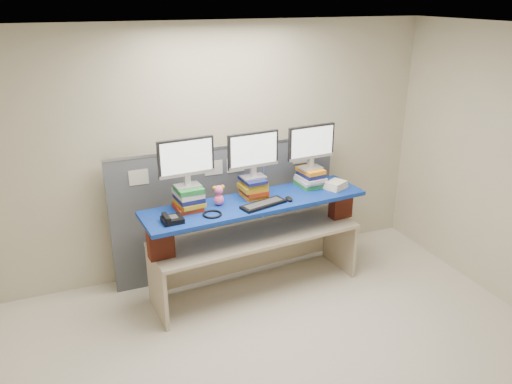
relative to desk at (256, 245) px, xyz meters
name	(u,v)px	position (x,y,z in m)	size (l,w,h in m)	color
room	(299,221)	(-0.15, -1.27, 0.86)	(5.00, 4.00, 2.80)	beige
cubicle_partition	(227,210)	(-0.15, 0.51, 0.23)	(2.60, 0.06, 1.53)	#464B53
desk	(256,245)	(0.00, 0.00, 0.00)	(2.28, 0.84, 0.68)	tan
brick_pier_left	(161,242)	(-1.04, -0.14, 0.30)	(0.24, 0.13, 0.33)	maroon
brick_pier_right	(341,203)	(1.04, 0.04, 0.30)	(0.24, 0.13, 0.33)	maroon
blue_board	(256,203)	(0.00, 0.00, 0.49)	(2.37, 0.59, 0.04)	navy
book_stack_left	(189,198)	(-0.69, 0.06, 0.63)	(0.29, 0.34, 0.24)	maroon
book_stack_center	(253,187)	(0.02, 0.12, 0.61)	(0.28, 0.31, 0.21)	orange
book_stack_right	(310,178)	(0.72, 0.18, 0.61)	(0.28, 0.33, 0.21)	#207932
monitor_left	(186,160)	(-0.70, 0.06, 1.02)	(0.56, 0.18, 0.48)	#B9B9BE
monitor_center	(253,152)	(0.02, 0.12, 1.00)	(0.56, 0.18, 0.48)	#B9B9BE
monitor_right	(311,144)	(0.71, 0.18, 0.99)	(0.56, 0.18, 0.48)	#B9B9BE
keyboard	(263,204)	(0.03, -0.14, 0.52)	(0.51, 0.28, 0.03)	black
mouse	(289,199)	(0.32, -0.11, 0.53)	(0.07, 0.12, 0.04)	black
desk_phone	(172,219)	(-0.92, -0.18, 0.54)	(0.20, 0.18, 0.08)	black
headset	(212,214)	(-0.52, -0.17, 0.52)	(0.19, 0.19, 0.02)	black
plush_toy	(219,195)	(-0.39, 0.04, 0.62)	(0.12, 0.09, 0.21)	#FF6194
binder_stack	(336,185)	(0.95, 0.00, 0.55)	(0.28, 0.26, 0.08)	beige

